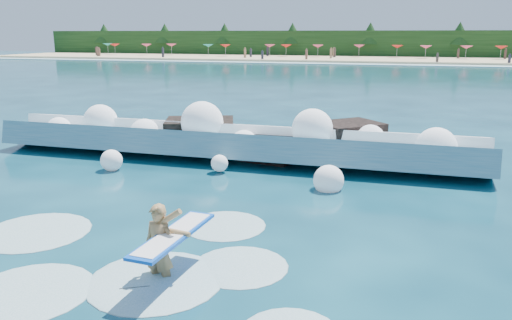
% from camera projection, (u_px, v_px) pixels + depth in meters
% --- Properties ---
extents(ground, '(200.00, 200.00, 0.00)m').
position_uv_depth(ground, '(172.00, 224.00, 11.90)').
color(ground, '#072B39').
rests_on(ground, ground).
extents(beach, '(140.00, 20.00, 0.40)m').
position_uv_depth(beach, '(374.00, 59.00, 84.37)').
color(beach, tan).
rests_on(beach, ground).
extents(wet_band, '(140.00, 5.00, 0.08)m').
position_uv_depth(wet_band, '(370.00, 64.00, 74.18)').
color(wet_band, silver).
rests_on(wet_band, ground).
extents(treeline, '(140.00, 4.00, 5.00)m').
position_uv_depth(treeline, '(378.00, 44.00, 93.10)').
color(treeline, black).
rests_on(treeline, ground).
extents(breaking_wave, '(17.63, 2.76, 1.52)m').
position_uv_depth(breaking_wave, '(230.00, 143.00, 18.17)').
color(breaking_wave, teal).
rests_on(breaking_wave, ground).
extents(rock_cluster, '(8.62, 3.52, 1.51)m').
position_uv_depth(rock_cluster, '(265.00, 141.00, 18.74)').
color(rock_cluster, black).
rests_on(rock_cluster, ground).
extents(surfer_with_board, '(0.97, 2.90, 1.72)m').
position_uv_depth(surfer_with_board, '(163.00, 246.00, 9.13)').
color(surfer_with_board, '#9E7849').
rests_on(surfer_with_board, ground).
extents(wave_spray, '(15.01, 4.40, 2.17)m').
position_uv_depth(wave_spray, '(234.00, 133.00, 17.84)').
color(wave_spray, white).
rests_on(wave_spray, ground).
extents(surf_foam, '(8.53, 6.08, 0.13)m').
position_uv_depth(surf_foam, '(126.00, 262.00, 9.93)').
color(surf_foam, silver).
rests_on(surf_foam, ground).
extents(beach_umbrellas, '(110.25, 5.99, 0.50)m').
position_uv_depth(beach_umbrellas, '(374.00, 47.00, 85.94)').
color(beach_umbrellas, '#158480').
rests_on(beach_umbrellas, ground).
extents(beachgoers, '(102.24, 13.10, 1.93)m').
position_uv_depth(beachgoers, '(383.00, 55.00, 80.71)').
color(beachgoers, '#3F332D').
rests_on(beachgoers, ground).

